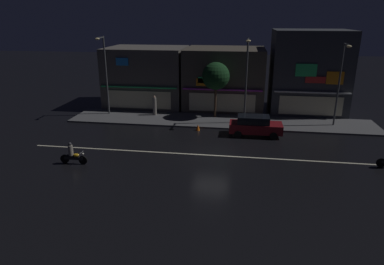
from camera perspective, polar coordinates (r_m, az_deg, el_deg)
ground_plane at (r=24.59m, az=3.23°, el=-3.81°), size 140.00×140.00×0.00m
lane_divider_stripe at (r=24.59m, az=3.23°, el=-3.79°), size 26.87×0.16×0.01m
sidewalk_far at (r=32.45m, az=4.64°, el=1.92°), size 28.28×4.52×0.14m
storefront_left_block at (r=38.61m, az=-7.44°, el=9.20°), size 8.31×6.85×6.28m
storefront_center_block at (r=37.36m, az=18.70°, el=9.54°), size 7.36×6.41×8.18m
storefront_right_block at (r=37.37m, az=5.41°, el=8.96°), size 8.20×7.18×6.28m
streetlamp_west at (r=34.54m, az=-14.24°, el=10.06°), size 0.44×1.64×7.52m
streetlamp_mid at (r=30.85m, az=9.01°, el=9.44°), size 0.44×1.64×7.54m
streetlamp_east at (r=32.32m, az=23.38°, el=8.22°), size 0.44×1.64×7.18m
pedestrian_on_sidewalk at (r=34.12m, az=-6.21°, el=4.41°), size 0.37×0.37×1.94m
street_tree at (r=32.64m, az=3.98°, el=9.28°), size 2.59×2.59×5.27m
parked_car_near_kerb at (r=28.84m, az=10.40°, el=1.17°), size 4.30×1.98×1.67m
motorcycle_lead at (r=24.33m, az=-19.19°, el=-3.52°), size 1.90×0.60×1.52m
traffic_cone at (r=29.82m, az=0.99°, el=0.87°), size 0.36×0.36×0.55m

